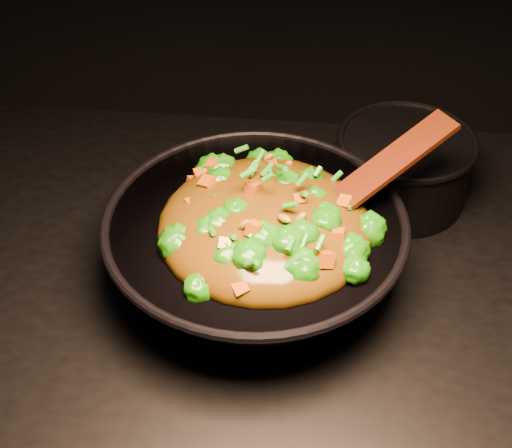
# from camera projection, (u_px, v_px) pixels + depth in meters

# --- Properties ---
(wok) EXTENTS (0.47, 0.47, 0.11)m
(wok) POSITION_uv_depth(u_px,v_px,m) (255.00, 251.00, 0.95)
(wok) COLOR black
(wok) RESTS_ON stovetop
(stir_fry) EXTENTS (0.32, 0.32, 0.09)m
(stir_fry) POSITION_uv_depth(u_px,v_px,m) (265.00, 201.00, 0.87)
(stir_fry) COLOR #207C08
(stir_fry) RESTS_ON wok
(spatula) EXTENTS (0.24, 0.19, 0.11)m
(spatula) POSITION_uv_depth(u_px,v_px,m) (363.00, 183.00, 0.89)
(spatula) COLOR #3B1408
(spatula) RESTS_ON wok
(back_pot) EXTENTS (0.21, 0.21, 0.11)m
(back_pot) POSITION_uv_depth(u_px,v_px,m) (403.00, 168.00, 1.08)
(back_pot) COLOR black
(back_pot) RESTS_ON stovetop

